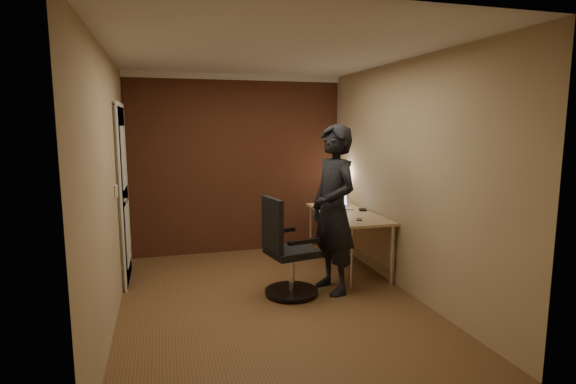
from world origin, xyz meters
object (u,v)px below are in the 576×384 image
object	(u,v)px
desk	(353,222)
office_chair	(286,254)
wallet	(363,210)
person	(334,210)
mouse	(339,213)
laptop	(337,203)
desk_lamp	(340,173)
phone	(359,219)

from	to	relation	value
desk	office_chair	distance (m)	1.26
desk	wallet	world-z (taller)	wallet
person	office_chair	bearing A→B (deg)	-99.94
mouse	person	size ratio (longest dim) A/B	0.06
wallet	laptop	bearing A→B (deg)	134.36
mouse	desk_lamp	bearing A→B (deg)	66.65
phone	wallet	world-z (taller)	wallet
person	mouse	bearing A→B (deg)	141.37
mouse	person	distance (m)	0.65
office_chair	person	distance (m)	0.70
office_chair	desk	bearing A→B (deg)	32.44
desk	phone	world-z (taller)	phone
desk	wallet	bearing A→B (deg)	18.26
wallet	person	bearing A→B (deg)	-133.67
desk	laptop	bearing A→B (deg)	106.74
desk_lamp	mouse	world-z (taller)	desk_lamp
phone	wallet	size ratio (longest dim) A/B	1.05
office_chair	person	bearing A→B (deg)	1.41
mouse	office_chair	distance (m)	1.04
desk_lamp	mouse	size ratio (longest dim) A/B	5.35
wallet	phone	bearing A→B (deg)	-119.03
desk_lamp	person	distance (m)	1.47
desk	phone	bearing A→B (deg)	-105.37
desk	wallet	distance (m)	0.22
desk	desk_lamp	bearing A→B (deg)	82.62
wallet	office_chair	xyz separation A→B (m)	(-1.21, -0.72, -0.28)
mouse	office_chair	size ratio (longest dim) A/B	0.10
desk_lamp	laptop	size ratio (longest dim) A/B	1.58
office_chair	phone	bearing A→B (deg)	13.19
desk_lamp	wallet	bearing A→B (deg)	-83.45
mouse	wallet	size ratio (longest dim) A/B	0.91
desk_lamp	person	world-z (taller)	person
phone	person	bearing A→B (deg)	-132.54
desk	desk_lamp	size ratio (longest dim) A/B	2.80
desk_lamp	office_chair	size ratio (longest dim) A/B	0.51
desk	office_chair	size ratio (longest dim) A/B	1.43
desk_lamp	office_chair	xyz separation A→B (m)	(-1.14, -1.34, -0.68)
wallet	mouse	bearing A→B (deg)	-158.67
phone	wallet	xyz separation A→B (m)	(0.28, 0.51, 0.01)
desk_lamp	laptop	xyz separation A→B (m)	(-0.18, -0.36, -0.35)
office_chair	person	world-z (taller)	person
desk	wallet	xyz separation A→B (m)	(0.16, 0.05, 0.14)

